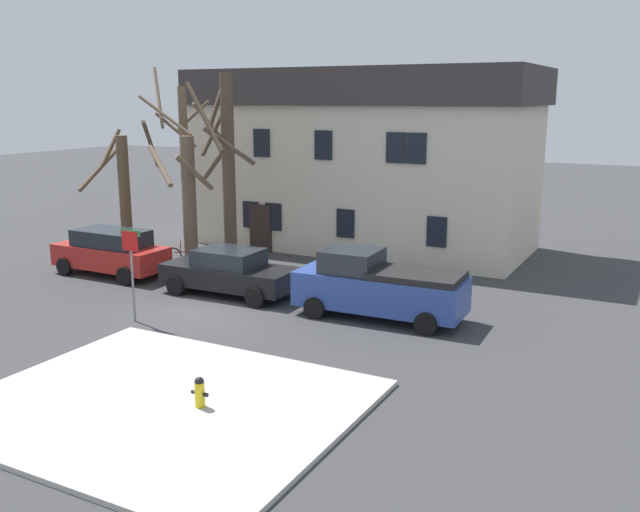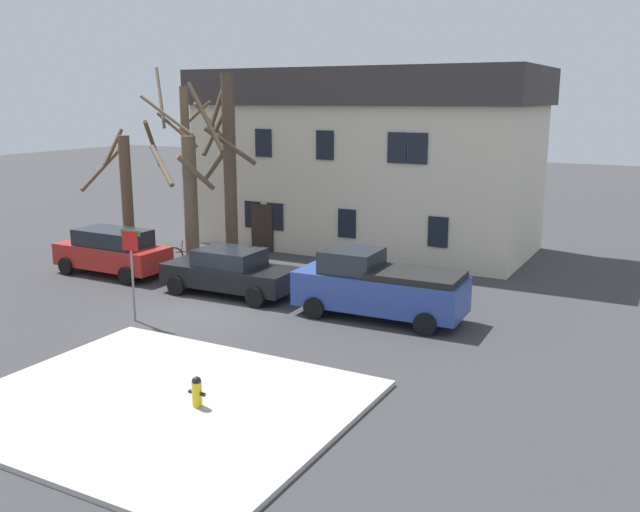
# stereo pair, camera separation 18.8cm
# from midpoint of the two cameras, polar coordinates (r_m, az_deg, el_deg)

# --- Properties ---
(ground_plane) EXTENTS (120.00, 120.00, 0.00)m
(ground_plane) POSITION_cam_midpoint_polar(r_m,az_deg,el_deg) (22.49, -9.91, -4.70)
(ground_plane) COLOR #38383A
(sidewalk_slab) EXTENTS (8.43, 7.05, 0.12)m
(sidewalk_slab) POSITION_cam_midpoint_polar(r_m,az_deg,el_deg) (16.24, -12.67, -11.66)
(sidewalk_slab) COLOR #B7B5AD
(sidewalk_slab) RESTS_ON ground_plane
(building_main) EXTENTS (15.28, 6.96, 7.95)m
(building_main) POSITION_cam_midpoint_polar(r_m,az_deg,el_deg) (31.88, 3.94, 8.02)
(building_main) COLOR beige
(building_main) RESTS_ON ground_plane
(tree_bare_near) EXTENTS (3.18, 3.13, 5.84)m
(tree_bare_near) POSITION_cam_midpoint_polar(r_m,az_deg,el_deg) (31.08, -15.43, 5.30)
(tree_bare_near) COLOR brown
(tree_bare_near) RESTS_ON ground_plane
(tree_bare_mid) EXTENTS (2.92, 2.89, 7.95)m
(tree_bare_mid) POSITION_cam_midpoint_polar(r_m,az_deg,el_deg) (29.42, -10.73, 7.39)
(tree_bare_mid) COLOR brown
(tree_bare_mid) RESTS_ON ground_plane
(tree_bare_far) EXTENTS (3.35, 3.39, 5.28)m
(tree_bare_far) POSITION_cam_midpoint_polar(r_m,az_deg,el_deg) (27.87, -10.34, 4.71)
(tree_bare_far) COLOR brown
(tree_bare_far) RESTS_ON ground_plane
(tree_bare_end) EXTENTS (2.74, 2.24, 7.61)m
(tree_bare_end) POSITION_cam_midpoint_polar(r_m,az_deg,el_deg) (26.69, -7.34, 7.07)
(tree_bare_end) COLOR #4C3D2D
(tree_bare_end) RESTS_ON ground_plane
(car_red_wagon) EXTENTS (4.58, 2.03, 1.78)m
(car_red_wagon) POSITION_cam_midpoint_polar(r_m,az_deg,el_deg) (27.98, -16.48, 0.39)
(car_red_wagon) COLOR #AD231E
(car_red_wagon) RESTS_ON ground_plane
(car_black_sedan) EXTENTS (4.79, 2.18, 1.62)m
(car_black_sedan) POSITION_cam_midpoint_polar(r_m,az_deg,el_deg) (24.32, -7.19, -1.28)
(car_black_sedan) COLOR black
(car_black_sedan) RESTS_ON ground_plane
(pickup_truck_blue) EXTENTS (5.34, 2.28, 2.10)m
(pickup_truck_blue) POSITION_cam_midpoint_polar(r_m,az_deg,el_deg) (21.60, 5.06, -2.50)
(pickup_truck_blue) COLOR #2D4799
(pickup_truck_blue) RESTS_ON ground_plane
(fire_hydrant) EXTENTS (0.42, 0.22, 0.69)m
(fire_hydrant) POSITION_cam_midpoint_polar(r_m,az_deg,el_deg) (15.62, -9.73, -10.87)
(fire_hydrant) COLOR gold
(fire_hydrant) RESTS_ON sidewalk_slab
(street_sign_pole) EXTENTS (0.76, 0.07, 2.86)m
(street_sign_pole) POSITION_cam_midpoint_polar(r_m,az_deg,el_deg) (21.68, -15.00, -0.14)
(street_sign_pole) COLOR slate
(street_sign_pole) RESTS_ON ground_plane
(bicycle_leaning) EXTENTS (1.73, 0.36, 1.03)m
(bicycle_leaning) POSITION_cam_midpoint_polar(r_m,az_deg,el_deg) (28.97, -10.69, -0.02)
(bicycle_leaning) COLOR black
(bicycle_leaning) RESTS_ON ground_plane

